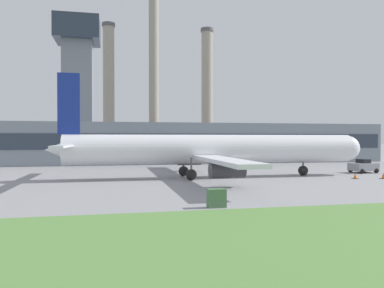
# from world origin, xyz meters

# --- Properties ---
(ground_plane) EXTENTS (400.00, 400.00, 0.00)m
(ground_plane) POSITION_xyz_m (0.00, 0.00, 0.00)
(ground_plane) COLOR gray
(terminal_building) EXTENTS (70.55, 15.23, 25.36)m
(terminal_building) POSITION_xyz_m (-1.87, 29.12, 4.54)
(terminal_building) COLOR gray
(terminal_building) RESTS_ON ground_plane
(smokestack_left) EXTENTS (3.35, 3.35, 34.22)m
(smokestack_left) POSITION_xyz_m (-14.89, 60.01, 17.25)
(smokestack_left) COLOR gray
(smokestack_left) RESTS_ON ground_plane
(smokestack_right) EXTENTS (2.98, 2.98, 43.45)m
(smokestack_right) POSITION_xyz_m (-3.27, 59.18, 21.85)
(smokestack_right) COLOR gray
(smokestack_right) RESTS_ON ground_plane
(smokestack_far) EXTENTS (3.56, 3.56, 34.93)m
(smokestack_far) POSITION_xyz_m (11.85, 61.63, 17.61)
(smokestack_far) COLOR gray
(smokestack_far) RESTS_ON ground_plane
(airplane) EXTENTS (35.77, 31.77, 11.03)m
(airplane) POSITION_xyz_m (-3.22, 0.44, 3.08)
(airplane) COLOR white
(airplane) RESTS_ON ground_plane
(pushback_tug) EXTENTS (3.36, 2.83, 1.73)m
(pushback_tug) POSITION_xyz_m (17.10, 2.07, 0.77)
(pushback_tug) COLOR gray
(pushback_tug) RESTS_ON ground_plane
(traffic_cone_near_nose) EXTENTS (0.55, 0.55, 0.62)m
(traffic_cone_near_nose) POSITION_xyz_m (11.68, -3.90, 0.29)
(traffic_cone_near_nose) COLOR black
(traffic_cone_near_nose) RESTS_ON ground_plane
(traffic_cone_wingtip) EXTENTS (0.60, 0.60, 0.66)m
(traffic_cone_wingtip) POSITION_xyz_m (14.63, -4.58, 0.31)
(traffic_cone_wingtip) COLOR black
(traffic_cone_wingtip) RESTS_ON ground_plane
(utility_cabinet) EXTENTS (1.15, 0.62, 1.17)m
(utility_cabinet) POSITION_xyz_m (-7.50, -17.00, 0.58)
(utility_cabinet) COLOR #4C724C
(utility_cabinet) RESTS_ON ground_plane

